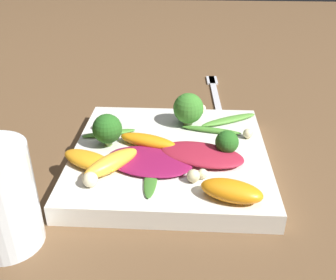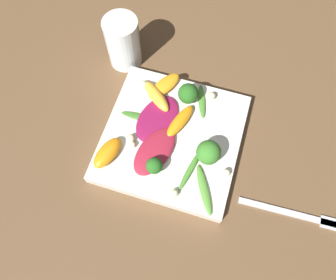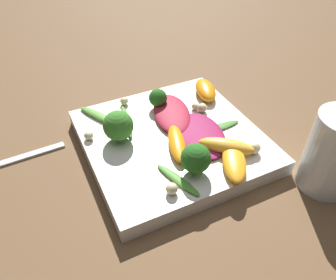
% 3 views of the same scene
% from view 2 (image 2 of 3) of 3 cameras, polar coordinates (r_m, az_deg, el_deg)
% --- Properties ---
extents(ground_plane, '(2.40, 2.40, 0.00)m').
position_cam_2_polar(ground_plane, '(0.63, 0.66, -0.14)').
color(ground_plane, brown).
extents(plate, '(0.25, 0.25, 0.02)m').
position_cam_2_polar(plate, '(0.62, 0.67, 0.30)').
color(plate, silver).
rests_on(plate, ground_plane).
extents(drinking_glass, '(0.07, 0.07, 0.11)m').
position_cam_2_polar(drinking_glass, '(0.69, -7.82, 16.51)').
color(drinking_glass, white).
rests_on(drinking_glass, ground_plane).
extents(fork, '(0.02, 0.19, 0.01)m').
position_cam_2_polar(fork, '(0.63, 22.45, -12.17)').
color(fork, silver).
rests_on(fork, ground_plane).
extents(radicchio_leaf_0, '(0.12, 0.09, 0.01)m').
position_cam_2_polar(radicchio_leaf_0, '(0.62, -1.86, 3.72)').
color(radicchio_leaf_0, maroon).
rests_on(radicchio_leaf_0, plate).
extents(radicchio_leaf_1, '(0.12, 0.08, 0.01)m').
position_cam_2_polar(radicchio_leaf_1, '(0.59, -2.33, -1.91)').
color(radicchio_leaf_1, maroon).
rests_on(radicchio_leaf_1, plate).
extents(orange_segment_0, '(0.07, 0.08, 0.02)m').
position_cam_2_polar(orange_segment_0, '(0.64, -2.00, 7.61)').
color(orange_segment_0, '#FCAD33').
rests_on(orange_segment_0, plate).
extents(orange_segment_1, '(0.08, 0.05, 0.02)m').
position_cam_2_polar(orange_segment_1, '(0.62, 2.07, 3.27)').
color(orange_segment_1, orange).
rests_on(orange_segment_1, plate).
extents(orange_segment_2, '(0.08, 0.06, 0.02)m').
position_cam_2_polar(orange_segment_2, '(0.65, -0.69, 9.38)').
color(orange_segment_2, orange).
rests_on(orange_segment_2, plate).
extents(orange_segment_3, '(0.07, 0.05, 0.02)m').
position_cam_2_polar(orange_segment_3, '(0.60, -10.50, -2.19)').
color(orange_segment_3, orange).
rests_on(orange_segment_3, plate).
extents(broccoli_floret_0, '(0.04, 0.04, 0.05)m').
position_cam_2_polar(broccoli_floret_0, '(0.58, 7.07, -2.17)').
color(broccoli_floret_0, '#84AD5B').
rests_on(broccoli_floret_0, plate).
extents(broccoli_floret_1, '(0.04, 0.04, 0.04)m').
position_cam_2_polar(broccoli_floret_1, '(0.63, 3.53, 8.06)').
color(broccoli_floret_1, '#7A9E51').
rests_on(broccoli_floret_1, plate).
extents(broccoli_floret_2, '(0.03, 0.03, 0.03)m').
position_cam_2_polar(broccoli_floret_2, '(0.57, -2.41, -4.52)').
color(broccoli_floret_2, '#84AD5B').
rests_on(broccoli_floret_2, plate).
extents(arugula_sprig_0, '(0.08, 0.03, 0.01)m').
position_cam_2_polar(arugula_sprig_0, '(0.58, 3.86, -5.23)').
color(arugula_sprig_0, '#47842D').
rests_on(arugula_sprig_0, plate).
extents(arugula_sprig_1, '(0.09, 0.06, 0.01)m').
position_cam_2_polar(arugula_sprig_1, '(0.58, 6.31, -8.59)').
color(arugula_sprig_1, '#518E33').
rests_on(arugula_sprig_1, plate).
extents(arugula_sprig_2, '(0.07, 0.04, 0.01)m').
position_cam_2_polar(arugula_sprig_2, '(0.65, 5.91, 6.75)').
color(arugula_sprig_2, '#47842D').
rests_on(arugula_sprig_2, plate).
extents(arugula_sprig_3, '(0.02, 0.08, 0.00)m').
position_cam_2_polar(arugula_sprig_3, '(0.63, -4.62, 3.94)').
color(arugula_sprig_3, '#3D7528').
rests_on(arugula_sprig_3, plate).
extents(macadamia_nut_0, '(0.01, 0.01, 0.01)m').
position_cam_2_polar(macadamia_nut_0, '(0.59, 10.15, -5.64)').
color(macadamia_nut_0, beige).
rests_on(macadamia_nut_0, plate).
extents(macadamia_nut_1, '(0.01, 0.01, 0.01)m').
position_cam_2_polar(macadamia_nut_1, '(0.60, -6.19, -0.81)').
color(macadamia_nut_1, beige).
rests_on(macadamia_nut_1, plate).
extents(macadamia_nut_2, '(0.02, 0.02, 0.02)m').
position_cam_2_polar(macadamia_nut_2, '(0.65, 7.60, 7.64)').
color(macadamia_nut_2, beige).
rests_on(macadamia_nut_2, plate).
extents(macadamia_nut_3, '(0.01, 0.01, 0.01)m').
position_cam_2_polar(macadamia_nut_3, '(0.57, 1.15, -9.21)').
color(macadamia_nut_3, beige).
rests_on(macadamia_nut_3, plate).
extents(macadamia_nut_4, '(0.02, 0.02, 0.02)m').
position_cam_2_polar(macadamia_nut_4, '(0.66, -4.32, 9.58)').
color(macadamia_nut_4, beige).
rests_on(macadamia_nut_4, plate).
extents(macadamia_nut_5, '(0.02, 0.02, 0.02)m').
position_cam_2_polar(macadamia_nut_5, '(0.60, -6.49, 0.33)').
color(macadamia_nut_5, beige).
rests_on(macadamia_nut_5, plate).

